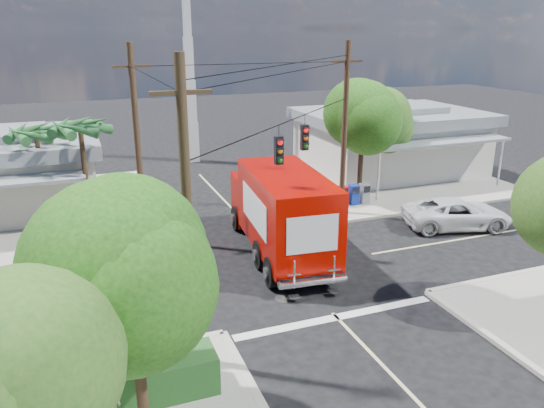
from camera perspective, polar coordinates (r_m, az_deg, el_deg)
ground at (r=22.38m, az=1.84°, el=-6.87°), size 120.00×120.00×0.00m
sidewalk_ne at (r=36.25m, az=11.15°, el=2.86°), size 14.12×14.12×0.14m
sidewalk_nw at (r=31.16m, az=-25.33°, el=-1.16°), size 14.12×14.12×0.14m
road_markings at (r=21.17m, az=3.39°, el=-8.43°), size 32.00×32.00×0.01m
building_ne at (r=37.48m, az=12.61°, el=6.81°), size 11.80×10.20×4.50m
radio_tower at (r=39.74m, az=-8.82°, el=12.52°), size 0.80×0.80×17.00m
tree_sw_front at (r=12.30m, az=-14.86°, el=-7.32°), size 3.88×3.78×6.03m
tree_ne_front at (r=29.94m, az=9.81°, el=8.92°), size 4.21×4.14×6.66m
tree_ne_back at (r=33.23m, az=11.74°, el=8.71°), size 3.77×3.66×5.82m
palm_nw_front at (r=26.54m, az=-19.93°, el=7.52°), size 3.01×3.08×5.59m
palm_nw_back at (r=28.13m, az=-24.03°, el=6.82°), size 3.01×3.08×5.19m
utility_poles at (r=21.76m, az=-3.54°, el=5.41°), size 12.00×10.68×9.00m
picket_fence at (r=15.77m, az=-17.65°, el=-16.77°), size 5.94×0.06×1.00m
hedge_sw at (r=15.11m, az=-18.22°, el=-18.52°), size 6.20×1.20×1.10m
vending_boxes at (r=30.05m, az=8.76°, el=1.01°), size 1.90×0.50×1.10m
delivery_truck at (r=23.07m, az=0.96°, el=-0.80°), size 3.58×9.14×3.86m
parked_car at (r=28.09m, az=19.29°, el=-0.97°), size 5.77×3.75×1.48m
pedestrian at (r=14.55m, az=-16.57°, el=-18.82°), size 0.68×0.58×1.57m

